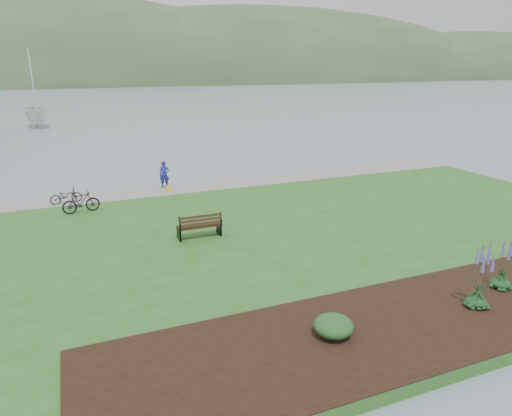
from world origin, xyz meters
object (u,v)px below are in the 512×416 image
at_px(park_bench, 200,225).
at_px(sailboat, 39,127).
at_px(person, 164,172).
at_px(bicycle_a, 66,196).

height_order(park_bench, sailboat, sailboat).
relative_size(park_bench, sailboat, 0.06).
height_order(person, sailboat, sailboat).
height_order(park_bench, bicycle_a, park_bench).
distance_m(bicycle_a, sailboat, 37.32).
bearing_deg(park_bench, sailboat, 100.33).
bearing_deg(sailboat, person, -85.84).
relative_size(park_bench, bicycle_a, 1.14).
height_order(bicycle_a, sailboat, sailboat).
bearing_deg(sailboat, bicycle_a, -94.44).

